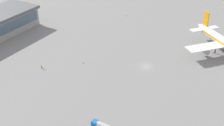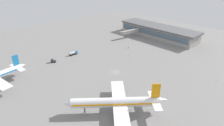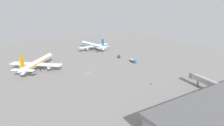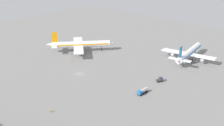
% 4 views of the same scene
% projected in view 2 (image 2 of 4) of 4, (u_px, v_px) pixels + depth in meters
% --- Properties ---
extents(ground, '(288.00, 288.00, 0.00)m').
position_uv_depth(ground, '(116.00, 72.00, 119.10)').
color(ground, gray).
extents(terminal_building, '(75.71, 20.14, 10.07)m').
position_uv_depth(terminal_building, '(158.00, 31.00, 180.68)').
color(terminal_building, '#9E9993').
rests_on(terminal_building, ground).
extents(airplane_at_gate, '(33.64, 37.17, 13.76)m').
position_uv_depth(airplane_at_gate, '(116.00, 102.00, 83.59)').
color(airplane_at_gate, white).
rests_on(airplane_at_gate, ground).
extents(fuel_truck, '(2.27, 6.32, 2.50)m').
position_uv_depth(fuel_truck, '(73.00, 53.00, 142.85)').
color(fuel_truck, black).
rests_on(fuel_truck, ground).
extents(baggage_tug, '(3.48, 3.74, 2.30)m').
position_uv_depth(baggage_tug, '(53.00, 61.00, 131.30)').
color(baggage_tug, black).
rests_on(baggage_tug, ground).
extents(ground_crew_worker, '(0.50, 0.54, 1.67)m').
position_uv_depth(ground_crew_worker, '(128.00, 47.00, 155.47)').
color(ground_crew_worker, '#1E2338').
rests_on(ground_crew_worker, ground).
extents(jet_bridge, '(6.08, 23.40, 6.74)m').
position_uv_depth(jet_bridge, '(130.00, 32.00, 179.45)').
color(jet_bridge, '#9E9993').
rests_on(jet_bridge, ground).
extents(safety_cone_near_gate, '(0.44, 0.44, 0.60)m').
position_uv_depth(safety_cone_near_gate, '(216.00, 81.00, 109.08)').
color(safety_cone_near_gate, '#EA590C').
rests_on(safety_cone_near_gate, ground).
extents(safety_cone_mid_apron, '(0.44, 0.44, 0.60)m').
position_uv_depth(safety_cone_mid_apron, '(129.00, 56.00, 140.53)').
color(safety_cone_mid_apron, '#EA590C').
rests_on(safety_cone_mid_apron, ground).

